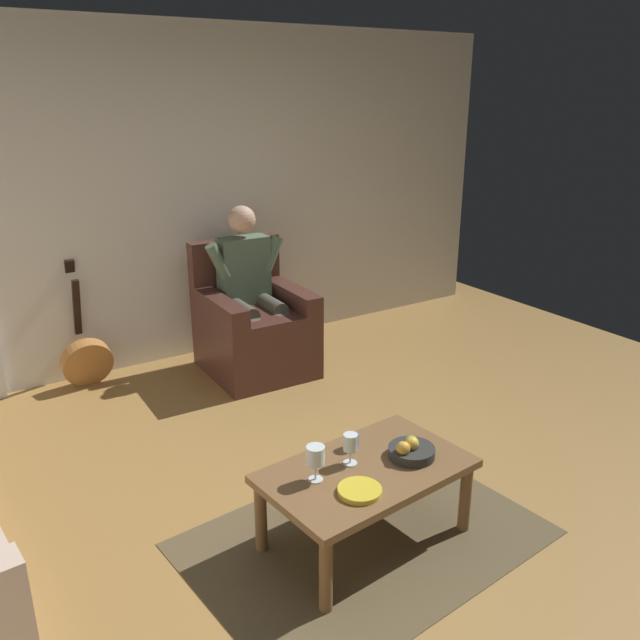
# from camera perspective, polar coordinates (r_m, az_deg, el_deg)

# --- Properties ---
(ground_plane) EXTENTS (6.89, 6.89, 0.00)m
(ground_plane) POSITION_cam_1_polar(r_m,az_deg,el_deg) (3.71, 5.07, -15.91)
(ground_plane) COLOR olive
(wall_back) EXTENTS (6.14, 0.06, 2.62)m
(wall_back) POSITION_cam_1_polar(r_m,az_deg,el_deg) (5.41, -12.13, 10.23)
(wall_back) COLOR silver
(wall_back) RESTS_ON ground
(rug) EXTENTS (1.80, 1.35, 0.01)m
(rug) POSITION_cam_1_polar(r_m,az_deg,el_deg) (3.50, 3.86, -18.25)
(rug) COLOR brown
(rug) RESTS_ON ground
(armchair) EXTENTS (0.77, 0.84, 1.01)m
(armchair) POSITION_cam_1_polar(r_m,az_deg,el_deg) (5.23, -5.76, -0.72)
(armchair) COLOR #492821
(armchair) RESTS_ON ground
(person_seated) EXTENTS (0.66, 0.57, 1.29)m
(person_seated) POSITION_cam_1_polar(r_m,az_deg,el_deg) (5.14, -6.05, 3.14)
(person_seated) COLOR #506751
(person_seated) RESTS_ON ground
(coffee_table) EXTENTS (1.05, 0.69, 0.41)m
(coffee_table) POSITION_cam_1_polar(r_m,az_deg,el_deg) (3.30, 4.00, -13.42)
(coffee_table) COLOR brown
(coffee_table) RESTS_ON ground
(guitar) EXTENTS (0.37, 0.32, 0.95)m
(guitar) POSITION_cam_1_polar(r_m,az_deg,el_deg) (5.27, -19.51, -3.10)
(guitar) COLOR #B57539
(guitar) RESTS_ON ground
(wine_glass_near) EXTENTS (0.07, 0.07, 0.16)m
(wine_glass_near) POSITION_cam_1_polar(r_m,az_deg,el_deg) (3.24, 2.64, -10.68)
(wine_glass_near) COLOR silver
(wine_glass_near) RESTS_ON coffee_table
(wine_glass_far) EXTENTS (0.09, 0.09, 0.18)m
(wine_glass_far) POSITION_cam_1_polar(r_m,az_deg,el_deg) (3.10, -0.39, -11.74)
(wine_glass_far) COLOR silver
(wine_glass_far) RESTS_ON coffee_table
(fruit_bowl) EXTENTS (0.23, 0.23, 0.11)m
(fruit_bowl) POSITION_cam_1_polar(r_m,az_deg,el_deg) (3.35, 7.84, -11.05)
(fruit_bowl) COLOR #2B2C2A
(fruit_bowl) RESTS_ON coffee_table
(decorative_dish) EXTENTS (0.20, 0.20, 0.02)m
(decorative_dish) POSITION_cam_1_polar(r_m,az_deg,el_deg) (3.08, 3.45, -14.48)
(decorative_dish) COLOR gold
(decorative_dish) RESTS_ON coffee_table
(candle_jar) EXTENTS (0.07, 0.07, 0.08)m
(candle_jar) POSITION_cam_1_polar(r_m,az_deg,el_deg) (3.40, 2.76, -10.40)
(candle_jar) COLOR slate
(candle_jar) RESTS_ON coffee_table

